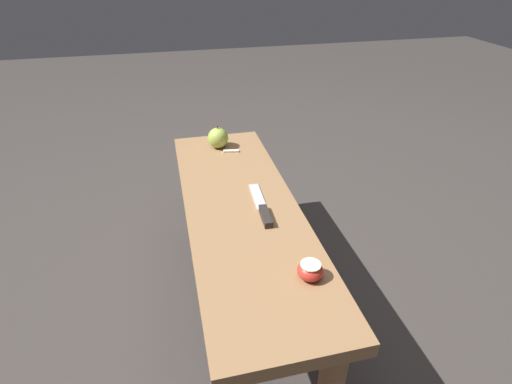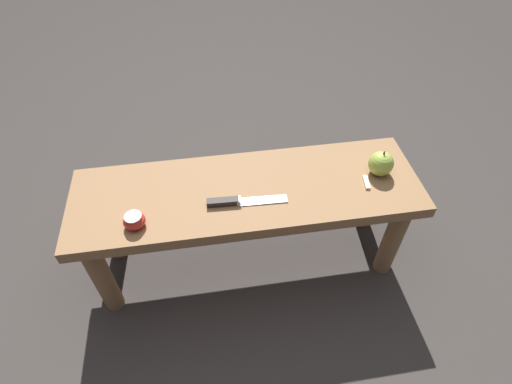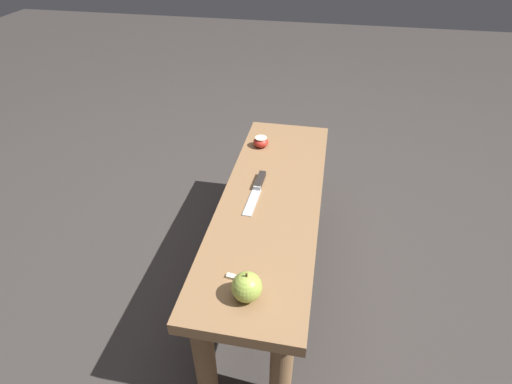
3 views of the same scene
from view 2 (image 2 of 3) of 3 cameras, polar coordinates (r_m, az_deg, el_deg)
The scene contains 6 objects.
ground_plane at distance 1.56m, azimuth -1.03°, elevation -9.53°, with size 8.00×8.00×0.00m, color #383330.
wooden_bench at distance 1.31m, azimuth -1.21°, elevation -1.72°, with size 1.11×0.34×0.39m.
knife at distance 1.21m, azimuth -3.03°, elevation -1.36°, with size 0.25×0.04×0.02m.
apple_whole at distance 1.34m, azimuth 17.42°, elevation 3.89°, with size 0.08×0.08×0.09m.
apple_cut at distance 1.19m, azimuth -17.00°, elevation -3.93°, with size 0.06×0.06×0.04m.
apple_slice_near_knife at distance 1.32m, azimuth 15.50°, elevation 1.35°, with size 0.02×0.06×0.01m.
Camera 2 is at (-0.11, -0.86, 1.30)m, focal length 28.00 mm.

